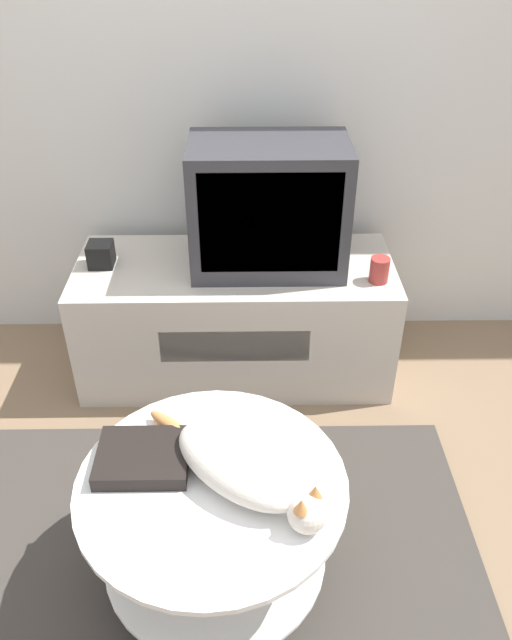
# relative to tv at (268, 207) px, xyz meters

# --- Properties ---
(ground_plane) EXTENTS (12.00, 12.00, 0.00)m
(ground_plane) POSITION_rel_tv_xyz_m (-0.21, -0.99, -0.75)
(ground_plane) COLOR #7F664C
(wall_back) EXTENTS (8.00, 0.05, 2.60)m
(wall_back) POSITION_rel_tv_xyz_m (-0.21, 0.34, 0.55)
(wall_back) COLOR silver
(wall_back) RESTS_ON ground_plane
(rug) EXTENTS (1.69, 1.15, 0.02)m
(rug) POSITION_rel_tv_xyz_m (-0.21, -0.99, -0.74)
(rug) COLOR #3D3833
(rug) RESTS_ON ground_plane
(tv_stand) EXTENTS (1.26, 0.53, 0.50)m
(tv_stand) POSITION_rel_tv_xyz_m (-0.13, -0.01, -0.49)
(tv_stand) COLOR beige
(tv_stand) RESTS_ON ground_plane
(tv) EXTENTS (0.58, 0.35, 0.49)m
(tv) POSITION_rel_tv_xyz_m (0.00, 0.00, 0.00)
(tv) COLOR #333338
(tv) RESTS_ON tv_stand
(speaker) EXTENTS (0.09, 0.09, 0.09)m
(speaker) POSITION_rel_tv_xyz_m (-0.65, 0.00, -0.20)
(speaker) COLOR black
(speaker) RESTS_ON tv_stand
(mug) EXTENTS (0.07, 0.07, 0.10)m
(mug) POSITION_rel_tv_xyz_m (0.41, -0.14, -0.20)
(mug) COLOR #99332D
(mug) RESTS_ON tv_stand
(coffee_table) EXTENTS (0.73, 0.73, 0.41)m
(coffee_table) POSITION_rel_tv_xyz_m (-0.18, -1.03, -0.46)
(coffee_table) COLOR #B2B2B7
(coffee_table) RESTS_ON rug
(dvd_box) EXTENTS (0.25, 0.20, 0.05)m
(dvd_box) POSITION_rel_tv_xyz_m (-0.37, -0.97, -0.29)
(dvd_box) COLOR black
(dvd_box) RESTS_ON coffee_table
(cat) EXTENTS (0.49, 0.45, 0.12)m
(cat) POSITION_rel_tv_xyz_m (-0.10, -1.04, -0.25)
(cat) COLOR silver
(cat) RESTS_ON coffee_table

